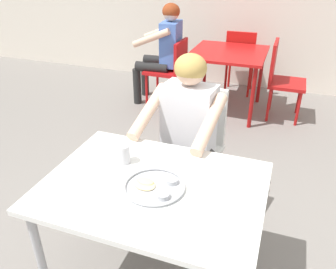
{
  "coord_description": "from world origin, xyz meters",
  "views": [
    {
      "loc": [
        0.46,
        -1.25,
        1.74
      ],
      "look_at": [
        -0.08,
        0.24,
        0.87
      ],
      "focal_mm": 36.13,
      "sensor_mm": 36.0,
      "label": 1
    }
  ],
  "objects_px": {
    "table_foreground": "(153,196)",
    "table_background_red": "(228,59)",
    "diner_foreground": "(183,129)",
    "drinking_cup": "(123,153)",
    "chair_red_right": "(281,76)",
    "chair_foreground": "(194,139)",
    "thali_tray": "(155,186)",
    "chair_red_far": "(240,58)",
    "patron_background": "(164,46)",
    "chair_red_left": "(171,67)"
  },
  "relations": [
    {
      "from": "table_background_red",
      "to": "chair_red_left",
      "type": "xyz_separation_m",
      "value": [
        -0.68,
        -0.06,
        -0.16
      ]
    },
    {
      "from": "drinking_cup",
      "to": "patron_background",
      "type": "xyz_separation_m",
      "value": [
        -0.69,
        2.46,
        -0.05
      ]
    },
    {
      "from": "table_foreground",
      "to": "table_background_red",
      "type": "distance_m",
      "value": 2.6
    },
    {
      "from": "chair_red_right",
      "to": "patron_background",
      "type": "xyz_separation_m",
      "value": [
        -1.4,
        -0.03,
        0.23
      ]
    },
    {
      "from": "table_background_red",
      "to": "drinking_cup",
      "type": "bearing_deg",
      "value": -92.26
    },
    {
      "from": "thali_tray",
      "to": "diner_foreground",
      "type": "bearing_deg",
      "value": 95.55
    },
    {
      "from": "table_foreground",
      "to": "chair_foreground",
      "type": "bearing_deg",
      "value": 91.6
    },
    {
      "from": "diner_foreground",
      "to": "thali_tray",
      "type": "bearing_deg",
      "value": -84.45
    },
    {
      "from": "thali_tray",
      "to": "patron_background",
      "type": "bearing_deg",
      "value": 109.69
    },
    {
      "from": "thali_tray",
      "to": "chair_red_left",
      "type": "height_order",
      "value": "chair_red_left"
    },
    {
      "from": "diner_foreground",
      "to": "patron_background",
      "type": "relative_size",
      "value": 0.98
    },
    {
      "from": "diner_foreground",
      "to": "table_foreground",
      "type": "bearing_deg",
      "value": -86.12
    },
    {
      "from": "chair_red_right",
      "to": "chair_red_far",
      "type": "bearing_deg",
      "value": 134.03
    },
    {
      "from": "drinking_cup",
      "to": "patron_background",
      "type": "distance_m",
      "value": 2.56
    },
    {
      "from": "table_foreground",
      "to": "patron_background",
      "type": "relative_size",
      "value": 0.89
    },
    {
      "from": "table_foreground",
      "to": "chair_red_far",
      "type": "relative_size",
      "value": 1.27
    },
    {
      "from": "patron_background",
      "to": "thali_tray",
      "type": "bearing_deg",
      "value": -70.31
    },
    {
      "from": "thali_tray",
      "to": "table_background_red",
      "type": "xyz_separation_m",
      "value": [
        -0.15,
        2.63,
        -0.1
      ]
    },
    {
      "from": "drinking_cup",
      "to": "chair_red_left",
      "type": "xyz_separation_m",
      "value": [
        -0.58,
        2.41,
        -0.3
      ]
    },
    {
      "from": "table_background_red",
      "to": "patron_background",
      "type": "height_order",
      "value": "patron_background"
    },
    {
      "from": "table_foreground",
      "to": "drinking_cup",
      "type": "relative_size",
      "value": 10.14
    },
    {
      "from": "table_background_red",
      "to": "chair_red_right",
      "type": "distance_m",
      "value": 0.62
    },
    {
      "from": "drinking_cup",
      "to": "chair_foreground",
      "type": "bearing_deg",
      "value": 74.44
    },
    {
      "from": "table_foreground",
      "to": "diner_foreground",
      "type": "bearing_deg",
      "value": 93.88
    },
    {
      "from": "thali_tray",
      "to": "drinking_cup",
      "type": "distance_m",
      "value": 0.29
    },
    {
      "from": "chair_red_far",
      "to": "chair_foreground",
      "type": "bearing_deg",
      "value": -88.91
    },
    {
      "from": "table_background_red",
      "to": "chair_red_left",
      "type": "distance_m",
      "value": 0.7
    },
    {
      "from": "chair_foreground",
      "to": "chair_red_far",
      "type": "relative_size",
      "value": 1.06
    },
    {
      "from": "chair_red_far",
      "to": "patron_background",
      "type": "xyz_separation_m",
      "value": [
        -0.85,
        -0.59,
        0.22
      ]
    },
    {
      "from": "diner_foreground",
      "to": "chair_red_left",
      "type": "relative_size",
      "value": 1.46
    },
    {
      "from": "table_background_red",
      "to": "table_foreground",
      "type": "bearing_deg",
      "value": -87.22
    },
    {
      "from": "chair_foreground",
      "to": "chair_red_far",
      "type": "xyz_separation_m",
      "value": [
        -0.04,
        2.34,
        -0.02
      ]
    },
    {
      "from": "table_foreground",
      "to": "table_background_red",
      "type": "relative_size",
      "value": 1.23
    },
    {
      "from": "patron_background",
      "to": "chair_foreground",
      "type": "bearing_deg",
      "value": -62.92
    },
    {
      "from": "table_foreground",
      "to": "chair_red_left",
      "type": "xyz_separation_m",
      "value": [
        -0.8,
        2.54,
        -0.16
      ]
    },
    {
      "from": "table_foreground",
      "to": "table_background_red",
      "type": "height_order",
      "value": "table_background_red"
    },
    {
      "from": "table_foreground",
      "to": "patron_background",
      "type": "distance_m",
      "value": 2.75
    },
    {
      "from": "chair_foreground",
      "to": "thali_tray",
      "type": "bearing_deg",
      "value": -87.08
    },
    {
      "from": "thali_tray",
      "to": "chair_red_far",
      "type": "bearing_deg",
      "value": 91.59
    },
    {
      "from": "chair_foreground",
      "to": "chair_red_left",
      "type": "relative_size",
      "value": 1.11
    },
    {
      "from": "thali_tray",
      "to": "patron_background",
      "type": "xyz_separation_m",
      "value": [
        -0.94,
        2.62,
        -0.01
      ]
    },
    {
      "from": "drinking_cup",
      "to": "chair_red_right",
      "type": "xyz_separation_m",
      "value": [
        0.7,
        2.49,
        -0.28
      ]
    },
    {
      "from": "table_foreground",
      "to": "drinking_cup",
      "type": "distance_m",
      "value": 0.29
    },
    {
      "from": "thali_tray",
      "to": "chair_red_right",
      "type": "distance_m",
      "value": 2.7
    },
    {
      "from": "chair_red_left",
      "to": "chair_red_right",
      "type": "height_order",
      "value": "chair_red_right"
    },
    {
      "from": "thali_tray",
      "to": "chair_red_far",
      "type": "relative_size",
      "value": 0.35
    },
    {
      "from": "thali_tray",
      "to": "table_background_red",
      "type": "bearing_deg",
      "value": 93.2
    },
    {
      "from": "table_foreground",
      "to": "thali_tray",
      "type": "xyz_separation_m",
      "value": [
        0.02,
        -0.03,
        0.09
      ]
    },
    {
      "from": "drinking_cup",
      "to": "chair_red_far",
      "type": "height_order",
      "value": "chair_red_far"
    },
    {
      "from": "table_foreground",
      "to": "chair_foreground",
      "type": "distance_m",
      "value": 0.86
    }
  ]
}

